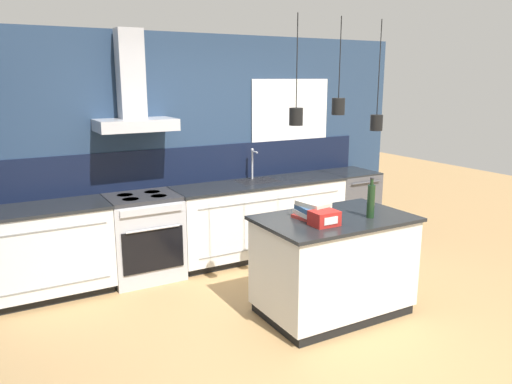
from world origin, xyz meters
The scene contains 10 objects.
ground_plane centered at (0.00, 0.00, 0.00)m, with size 16.00×16.00×0.00m, color tan.
wall_back centered at (-0.04, 2.00, 1.36)m, with size 5.60×2.10×2.60m.
counter_run_left centered at (-1.77, 1.69, 0.46)m, with size 1.21×0.64×0.91m.
counter_run_sink centered at (0.63, 1.69, 0.46)m, with size 2.13×0.64×1.29m.
oven_range centered at (-0.80, 1.69, 0.46)m, with size 0.74×0.66×0.91m.
dishwasher centered at (1.99, 1.69, 0.46)m, with size 0.61×0.65×0.91m.
kitchen_island centered at (0.44, 0.02, 0.46)m, with size 1.36×0.86×0.91m.
bottle_on_island centered at (0.71, -0.14, 1.06)m, with size 0.07×0.07×0.36m.
book_stack centered at (0.24, 0.07, 0.98)m, with size 0.28×0.36×0.16m.
red_supply_box centered at (0.21, -0.13, 0.97)m, with size 0.23×0.18×0.12m.
Camera 1 is at (-2.25, -3.33, 2.11)m, focal length 35.00 mm.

